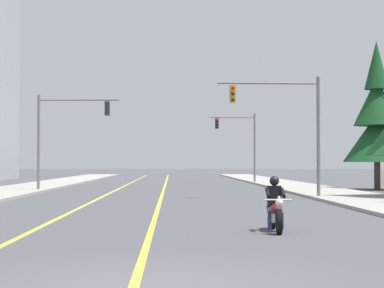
{
  "coord_description": "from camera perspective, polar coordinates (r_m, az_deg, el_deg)",
  "views": [
    {
      "loc": [
        0.43,
        -10.67,
        1.81
      ],
      "look_at": [
        1.27,
        18.88,
        2.6
      ],
      "focal_mm": 66.65,
      "sensor_mm": 36.0,
      "label": 1
    }
  ],
  "objects": [
    {
      "name": "ground_plane",
      "position": [
        10.84,
        -3.97,
        -11.15
      ],
      "size": [
        400.0,
        400.0,
        0.0
      ],
      "primitive_type": "plane",
      "color": "#47474C"
    },
    {
      "name": "lane_stripe_center",
      "position": [
        55.71,
        -2.19,
        -3.38
      ],
      "size": [
        0.16,
        100.0,
        0.01
      ],
      "primitive_type": "cube",
      "color": "yellow",
      "rests_on": "ground"
    },
    {
      "name": "lane_stripe_left",
      "position": [
        55.83,
        -5.44,
        -3.37
      ],
      "size": [
        0.16,
        100.0,
        0.01
      ],
      "primitive_type": "cube",
      "color": "yellow",
      "rests_on": "ground"
    },
    {
      "name": "sidewalk_kerb_right",
      "position": [
        51.53,
        8.66,
        -3.44
      ],
      "size": [
        4.4,
        110.0,
        0.14
      ],
      "primitive_type": "cube",
      "color": "#9E998E",
      "rests_on": "ground"
    },
    {
      "name": "sidewalk_kerb_left",
      "position": [
        51.69,
        -12.84,
        -3.41
      ],
      "size": [
        4.4,
        110.0,
        0.14
      ],
      "primitive_type": "cube",
      "color": "#9E998E",
      "rests_on": "ground"
    },
    {
      "name": "motorcycle_with_rider",
      "position": [
        19.04,
        6.68,
        -5.21
      ],
      "size": [
        0.7,
        2.19,
        1.46
      ],
      "color": "black",
      "rests_on": "ground"
    },
    {
      "name": "traffic_signal_near_right",
      "position": [
        36.44,
        7.77,
        2.13
      ],
      "size": [
        5.24,
        0.49,
        6.2
      ],
      "color": "slate",
      "rests_on": "ground"
    },
    {
      "name": "traffic_signal_near_left",
      "position": [
        46.44,
        -10.34,
        1.36
      ],
      "size": [
        5.28,
        0.48,
        6.2
      ],
      "color": "slate",
      "rests_on": "ground"
    },
    {
      "name": "traffic_signal_mid_right",
      "position": [
        63.4,
        4.03,
        0.5
      ],
      "size": [
        4.05,
        0.41,
        6.2
      ],
      "color": "slate",
      "rests_on": "ground"
    },
    {
      "name": "conifer_tree_right_verge_far",
      "position": [
        49.62,
        14.58,
        1.76
      ],
      "size": [
        4.57,
        4.57,
        10.06
      ],
      "color": "#4C3828",
      "rests_on": "ground"
    }
  ]
}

